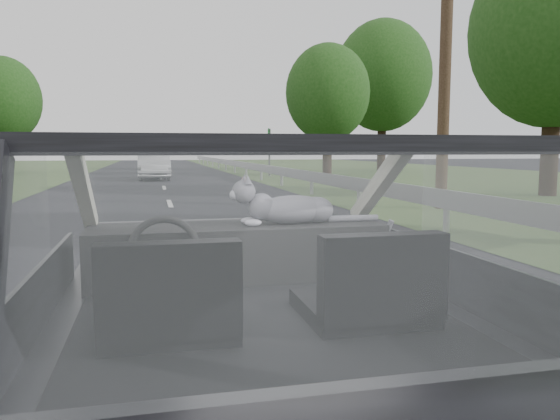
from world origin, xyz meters
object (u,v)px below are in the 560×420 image
other_car (154,165)px  utility_pole (446,26)px  subject_car (260,305)px  cat (293,208)px  highway_sign (269,153)px

other_car → utility_pole: utility_pole is taller
subject_car → utility_pole: size_ratio=0.48×
cat → other_car: (-0.62, 23.37, -0.41)m
cat → other_car: other_car is taller
other_car → highway_sign: bearing=14.5°
subject_car → highway_sign: (5.57, 25.55, 0.51)m
subject_car → highway_sign: size_ratio=1.62×
other_car → highway_sign: 6.12m
cat → other_car: bearing=86.9°
cat → highway_sign: size_ratio=0.25×
highway_sign → other_car: bearing=-146.8°
subject_car → other_car: bearing=90.8°
other_car → utility_pole: (6.54, -14.60, 3.53)m
subject_car → other_car: 23.96m
subject_car → cat: bearing=62.9°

